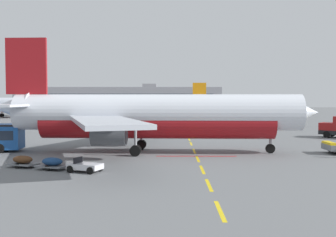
% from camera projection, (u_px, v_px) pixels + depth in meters
% --- Properties ---
extents(apron_paint_markings, '(8.00, 94.41, 0.01)m').
position_uv_depth(apron_paint_markings, '(190.00, 141.00, 55.56)').
color(apron_paint_markings, yellow).
rests_on(apron_paint_markings, ground).
extents(airliner_foreground, '(34.75, 34.61, 12.20)m').
position_uv_depth(airliner_foreground, '(152.00, 116.00, 43.54)').
color(airliner_foreground, silver).
rests_on(airliner_foreground, ground).
extents(airliner_mid_left, '(27.92, 27.87, 9.82)m').
position_uv_depth(airliner_mid_left, '(158.00, 108.00, 108.39)').
color(airliner_mid_left, silver).
rests_on(airliner_mid_left, ground).
extents(baggage_train, '(8.55, 4.49, 1.14)m').
position_uv_depth(baggage_train, '(53.00, 163.00, 33.33)').
color(baggage_train, silver).
rests_on(baggage_train, ground).
extents(terminal_satellite, '(86.10, 20.12, 11.95)m').
position_uv_depth(terminal_satellite, '(120.00, 99.00, 178.58)').
color(terminal_satellite, gray).
rests_on(terminal_satellite, ground).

